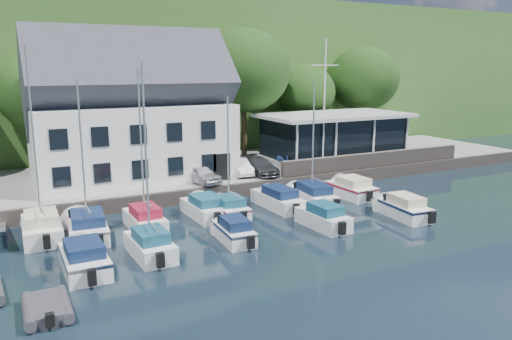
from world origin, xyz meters
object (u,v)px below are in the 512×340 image
Objects in this scene: club_pavilion at (334,136)px; boat_r2_1 at (147,170)px; car_silver at (200,174)px; boat_r2_0 at (84,256)px; boat_r1_1 at (82,157)px; boat_r2_2 at (234,229)px; boat_r1_2 at (142,155)px; boat_r2_4 at (403,206)px; car_blue at (293,161)px; boat_r1_6 at (313,139)px; boat_r1_7 at (351,187)px; car_white at (239,167)px; car_dgrey at (260,166)px; harbor_building at (131,120)px; boat_r2_3 at (323,215)px; boat_r1_5 at (278,197)px; flagpole at (324,105)px; dinghy_1 at (47,306)px; boat_r1_4 at (228,152)px; boat_r1_0 at (35,154)px; boat_r1_3 at (205,206)px.

boat_r2_1 is at bearing -147.17° from club_pavilion.
boat_r2_0 is at bearing -148.49° from car_silver.
boat_r1_1 reaches higher than boat_r2_1.
boat_r2_1 is at bearing -175.28° from boat_r2_2.
boat_r1_2 reaches higher than boat_r2_4.
boat_r1_6 is (-2.57, -6.80, 2.90)m from car_blue.
boat_r1_1 is at bearing 179.21° from boat_r1_7.
boat_r1_1 is (-22.89, -8.90, 1.43)m from club_pavilion.
car_white reaches higher than boat_r1_7.
car_dgrey reaches higher than car_blue.
boat_r1_7 is 1.17× the size of boat_r2_2.
boat_r2_1 is at bearing -57.15° from boat_r1_1.
boat_r2_2 is 11.28m from boat_r2_4.
harbor_building reaches higher than boat_r2_4.
boat_r2_2 is 0.91× the size of boat_r2_3.
car_white is 0.57× the size of boat_r1_5.
flagpole reaches higher than car_dgrey.
flagpole reaches higher than car_blue.
boat_r1_4 is at bearing 36.61° from dinghy_1.
boat_r2_0 is 13.43m from boat_r2_3.
boat_r2_2 is (9.17, -5.16, -4.04)m from boat_r1_0.
car_silver is 1.29× the size of dinghy_1.
boat_r2_3 is (3.82, -9.95, -0.91)m from car_silver.
boat_r1_6 is at bearing 32.41° from boat_r2_2.
boat_r1_3 is at bearing 42.31° from dinghy_1.
boat_r2_3 is 1.79× the size of dinghy_1.
dinghy_1 is (-2.80, -8.45, -4.14)m from boat_r1_1.
boat_r2_4 is (-4.73, -14.00, -2.32)m from club_pavilion.
boat_r1_0 reaches higher than boat_r1_7.
boat_r1_0 is at bearing -172.61° from car_silver.
club_pavilion is 2.27× the size of boat_r2_0.
boat_r2_0 is (-18.22, -11.59, -0.89)m from car_blue.
flagpole reaches higher than boat_r1_1.
car_blue is (4.93, 0.14, 0.00)m from car_white.
boat_r1_7 is (3.56, 0.31, -3.78)m from boat_r1_6.
club_pavilion is 3.47× the size of car_silver.
car_blue is 0.68× the size of boat_r2_3.
boat_r2_1 is (-9.92, -4.67, 3.68)m from boat_r1_5.
boat_r1_7 is 1.90× the size of dinghy_1.
car_blue is at bearing 12.43° from car_dgrey.
club_pavilion is 2.35× the size of boat_r1_7.
flagpole is (14.67, -3.68, 0.85)m from harbor_building.
boat_r1_0 is 10.82m from boat_r1_4.
car_silver is 0.72× the size of boat_r2_3.
boat_r1_6 is 1.71× the size of boat_r2_3.
flagpole is 1.85× the size of boat_r1_7.
boat_r2_1 is 5.92m from boat_r2_2.
boat_r1_0 reaches higher than boat_r1_2.
car_blue reaches higher than boat_r2_2.
boat_r1_0 is 5.53m from boat_r1_2.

